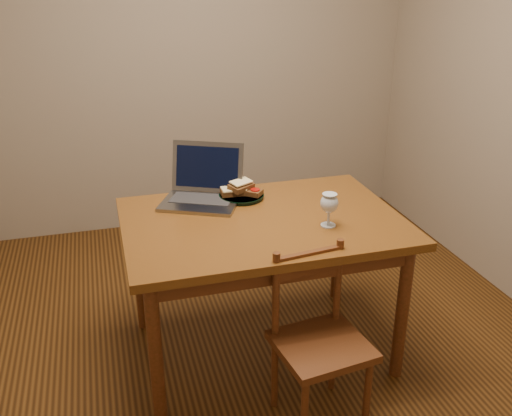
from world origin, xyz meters
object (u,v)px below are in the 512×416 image
object	(u,v)px
table	(262,235)
chair	(320,333)
plate	(242,196)
laptop	(203,186)
milk_glass	(329,210)

from	to	relation	value
table	chair	xyz separation A→B (m)	(0.10, -0.51, -0.23)
plate	laptop	world-z (taller)	laptop
laptop	milk_glass	bearing A→B (deg)	-18.60
plate	milk_glass	xyz separation A→B (m)	(0.30, -0.43, 0.07)
table	laptop	size ratio (longest dim) A/B	2.70
chair	plate	bearing A→B (deg)	91.61
plate	laptop	size ratio (longest dim) A/B	0.48
table	laptop	distance (m)	0.42
milk_glass	laptop	size ratio (longest dim) A/B	0.33
plate	milk_glass	bearing A→B (deg)	-55.64
table	milk_glass	size ratio (longest dim) A/B	8.16
table	laptop	bearing A→B (deg)	124.04
table	plate	distance (m)	0.30
plate	milk_glass	size ratio (longest dim) A/B	1.46
chair	milk_glass	xyz separation A→B (m)	(0.17, 0.36, 0.39)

